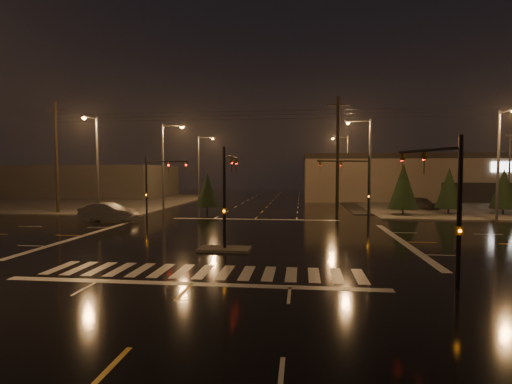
% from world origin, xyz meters
% --- Properties ---
extents(ground, '(140.00, 140.00, 0.00)m').
position_xyz_m(ground, '(0.00, 0.00, 0.00)').
color(ground, black).
rests_on(ground, ground).
extents(sidewalk_ne, '(36.00, 36.00, 0.12)m').
position_xyz_m(sidewalk_ne, '(30.00, 30.00, 0.06)').
color(sidewalk_ne, '#44423D').
rests_on(sidewalk_ne, ground).
extents(sidewalk_nw, '(36.00, 36.00, 0.12)m').
position_xyz_m(sidewalk_nw, '(-30.00, 30.00, 0.06)').
color(sidewalk_nw, '#44423D').
rests_on(sidewalk_nw, ground).
extents(median_island, '(3.00, 1.60, 0.15)m').
position_xyz_m(median_island, '(0.00, -4.00, 0.07)').
color(median_island, '#44423D').
rests_on(median_island, ground).
extents(crosswalk, '(15.00, 2.60, 0.01)m').
position_xyz_m(crosswalk, '(0.00, -9.00, 0.01)').
color(crosswalk, beige).
rests_on(crosswalk, ground).
extents(stop_bar_near, '(16.00, 0.50, 0.01)m').
position_xyz_m(stop_bar_near, '(0.00, -11.00, 0.01)').
color(stop_bar_near, beige).
rests_on(stop_bar_near, ground).
extents(stop_bar_far, '(16.00, 0.50, 0.01)m').
position_xyz_m(stop_bar_far, '(0.00, 11.00, 0.01)').
color(stop_bar_far, beige).
rests_on(stop_bar_far, ground).
extents(retail_building, '(60.20, 28.30, 7.20)m').
position_xyz_m(retail_building, '(35.00, 45.99, 3.84)').
color(retail_building, '#6C5F4D').
rests_on(retail_building, ground).
extents(commercial_block, '(30.00, 18.00, 5.60)m').
position_xyz_m(commercial_block, '(-35.00, 42.00, 2.80)').
color(commercial_block, '#3D3835').
rests_on(commercial_block, ground).
extents(signal_mast_median, '(0.25, 4.59, 6.00)m').
position_xyz_m(signal_mast_median, '(0.00, -3.07, 3.75)').
color(signal_mast_median, black).
rests_on(signal_mast_median, ground).
extents(signal_mast_ne, '(4.84, 1.86, 6.00)m').
position_xyz_m(signal_mast_ne, '(9.50, 10.14, 3.79)').
color(signal_mast_ne, black).
rests_on(signal_mast_ne, ground).
extents(signal_mast_nw, '(4.84, 1.86, 6.00)m').
position_xyz_m(signal_mast_nw, '(-9.50, 10.14, 3.79)').
color(signal_mast_nw, black).
rests_on(signal_mast_nw, ground).
extents(signal_mast_se, '(1.55, 3.87, 6.00)m').
position_xyz_m(signal_mast_se, '(10.23, -9.75, 3.71)').
color(signal_mast_se, black).
rests_on(signal_mast_se, ground).
extents(streetlight_1, '(2.77, 0.32, 10.00)m').
position_xyz_m(streetlight_1, '(-11.18, 18.00, 5.80)').
color(streetlight_1, '#38383A').
rests_on(streetlight_1, ground).
extents(streetlight_2, '(2.77, 0.32, 10.00)m').
position_xyz_m(streetlight_2, '(-11.18, 34.00, 5.80)').
color(streetlight_2, '#38383A').
rests_on(streetlight_2, ground).
extents(streetlight_3, '(2.77, 0.32, 10.00)m').
position_xyz_m(streetlight_3, '(11.18, 16.00, 5.80)').
color(streetlight_3, '#38383A').
rests_on(streetlight_3, ground).
extents(streetlight_4, '(2.77, 0.32, 10.00)m').
position_xyz_m(streetlight_4, '(11.18, 36.00, 5.80)').
color(streetlight_4, '#38383A').
rests_on(streetlight_4, ground).
extents(streetlight_5, '(0.32, 2.77, 10.00)m').
position_xyz_m(streetlight_5, '(-16.00, 11.18, 5.80)').
color(streetlight_5, '#38383A').
rests_on(streetlight_5, ground).
extents(streetlight_6, '(0.32, 2.77, 10.00)m').
position_xyz_m(streetlight_6, '(22.00, 11.18, 5.80)').
color(streetlight_6, '#38383A').
rests_on(streetlight_6, ground).
extents(utility_pole_0, '(2.20, 0.32, 12.00)m').
position_xyz_m(utility_pole_0, '(-22.00, 14.00, 6.13)').
color(utility_pole_0, black).
rests_on(utility_pole_0, ground).
extents(utility_pole_1, '(2.20, 0.32, 12.00)m').
position_xyz_m(utility_pole_1, '(8.00, 14.00, 6.13)').
color(utility_pole_1, black).
rests_on(utility_pole_1, ground).
extents(conifer_0, '(2.99, 2.99, 5.37)m').
position_xyz_m(conifer_0, '(14.86, 15.83, 3.04)').
color(conifer_0, black).
rests_on(conifer_0, ground).
extents(conifer_1, '(2.73, 2.73, 4.96)m').
position_xyz_m(conifer_1, '(19.88, 17.37, 2.83)').
color(conifer_1, black).
rests_on(conifer_1, ground).
extents(conifer_2, '(2.67, 2.67, 4.87)m').
position_xyz_m(conifer_2, '(25.37, 17.47, 2.78)').
color(conifer_2, black).
rests_on(conifer_2, ground).
extents(conifer_3, '(2.40, 2.40, 4.44)m').
position_xyz_m(conifer_3, '(-5.87, 16.27, 2.57)').
color(conifer_3, black).
rests_on(conifer_3, ground).
extents(car_parked, '(3.75, 4.80, 1.53)m').
position_xyz_m(car_parked, '(18.69, 22.68, 0.76)').
color(car_parked, black).
rests_on(car_parked, ground).
extents(car_crossing, '(5.25, 1.96, 1.71)m').
position_xyz_m(car_crossing, '(-13.09, 7.91, 0.86)').
color(car_crossing, slate).
rests_on(car_crossing, ground).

